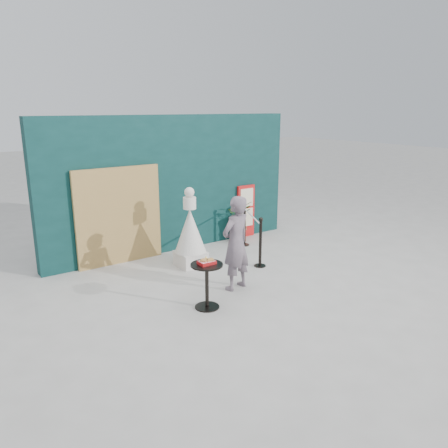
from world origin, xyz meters
TOP-DOWN VIEW (x-y plane):
  - ground at (0.00, 0.00)m, footprint 60.00×60.00m
  - back_wall at (0.00, 3.15)m, footprint 6.00×0.30m
  - bamboo_fence at (-1.40, 2.94)m, footprint 1.80×0.08m
  - woman at (-0.25, 0.49)m, footprint 0.69×0.53m
  - menu_board at (1.90, 2.95)m, footprint 0.50×0.07m
  - statue at (-0.30, 1.96)m, footprint 0.64×0.64m
  - cafe_table at (-1.10, 0.12)m, footprint 0.52×0.52m
  - food_basket at (-1.09, 0.12)m, footprint 0.26×0.19m
  - planter at (1.52, 2.74)m, footprint 0.58×0.50m
  - stanchion_barrier at (1.13, 1.75)m, footprint 0.84×1.54m

SIDE VIEW (x-z plane):
  - ground at x=0.00m, z-range 0.00..0.00m
  - stanchion_barrier at x=1.13m, z-range -0.02..1.01m
  - cafe_table at x=-1.10m, z-range 0.12..0.87m
  - planter at x=1.52m, z-range 0.08..1.07m
  - menu_board at x=1.90m, z-range 0.00..1.30m
  - statue at x=-0.30m, z-range -0.15..1.48m
  - food_basket at x=-1.09m, z-range 0.73..0.84m
  - woman at x=-0.25m, z-range 0.00..1.69m
  - bamboo_fence at x=-1.40m, z-range 0.00..2.00m
  - back_wall at x=0.00m, z-range 0.00..3.00m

